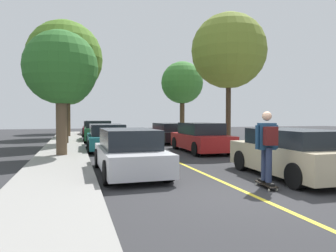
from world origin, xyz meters
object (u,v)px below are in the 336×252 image
Objects in this scene: fire_hydrant at (247,144)px; skateboarder at (267,143)px; parked_car_right_near at (201,138)px; parked_car_right_far at (168,133)px; street_tree_right_near at (182,83)px; parked_car_left_nearest at (129,152)px; street_tree_left_far at (67,76)px; parked_car_right_nearest at (291,153)px; skateboard at (266,184)px; street_tree_left_nearest at (61,68)px; street_tree_left_farthest at (69,85)px; parked_car_left_near at (107,137)px; street_tree_left_near at (65,59)px; parked_car_left_farthest at (93,128)px; street_tree_right_nearest at (229,51)px; parked_car_left_far at (98,131)px.

skateboarder is at bearing -116.72° from fire_hydrant.
parked_car_right_near is at bearing 130.26° from fire_hydrant.
street_tree_right_near reaches higher than parked_car_right_far.
street_tree_left_far is at bearing 97.00° from parked_car_left_nearest.
parked_car_left_nearest is at bearing 156.19° from parked_car_right_nearest.
street_tree_right_near is at bearing 76.53° from parked_car_right_near.
parked_car_right_near is 14.62m from street_tree_left_far.
parked_car_right_nearest is 1.83m from skateboard.
street_tree_left_far is 10.07× the size of fire_hydrant.
skateboarder is (4.99, -7.21, -2.63)m from street_tree_left_nearest.
street_tree_left_farthest reaches higher than parked_car_left_nearest.
parked_car_left_near is 6.00m from street_tree_left_near.
parked_car_left_nearest is 20.02m from parked_car_left_farthest.
parked_car_right_far is at bearing 67.16° from parked_car_left_nearest.
street_tree_left_nearest is 0.71× the size of street_tree_left_near.
parked_car_right_near is 7.15m from street_tree_left_nearest.
street_tree_left_near is at bearing 152.92° from street_tree_right_nearest.
skateboarder is (-1.46, -7.65, 0.42)m from parked_car_right_near.
parked_car_right_far is 0.63× the size of street_tree_left_far.
parked_car_right_far is at bearing -0.16° from street_tree_left_near.
street_tree_right_near is at bearing 5.22° from parked_car_left_far.
street_tree_left_near is (-6.45, 12.25, 4.50)m from parked_car_right_nearest.
parked_car_right_near is at bearing 47.67° from parked_car_left_nearest.
skateboard is at bearing -102.25° from street_tree_right_near.
fire_hydrant is (7.95, -1.32, -3.25)m from street_tree_left_nearest.
parked_car_left_nearest is 0.59× the size of street_tree_left_near.
parked_car_right_nearest is at bearing -105.01° from street_tree_right_nearest.
parked_car_left_nearest is 0.62× the size of street_tree_left_farthest.
parked_car_left_near reaches higher than parked_car_right_far.
parked_car_left_near is at bearing 152.75° from parked_car_right_near.
parked_car_left_nearest is 0.60× the size of street_tree_right_nearest.
street_tree_left_far reaches higher than parked_car_left_farthest.
parked_car_left_far is 5.10m from parked_car_right_far.
parked_car_right_far is 0.62× the size of street_tree_right_nearest.
parked_car_right_far is 6.70m from street_tree_right_nearest.
skateboard is (4.99, -20.02, -4.88)m from street_tree_left_far.
skateboarder is (4.99, -20.06, -3.87)m from street_tree_left_far.
parked_car_left_near is at bearing -78.28° from street_tree_left_far.
parked_car_left_far is at bearing 76.32° from street_tree_left_nearest.
street_tree_left_nearest is 7.36× the size of fire_hydrant.
street_tree_right_nearest reaches higher than parked_car_left_near.
parked_car_left_far is 0.99× the size of parked_car_right_near.
parked_car_right_near is 0.63× the size of street_tree_right_nearest.
parked_car_right_nearest reaches higher than parked_car_right_far.
parked_car_left_far is at bearing 117.86° from parked_car_right_near.
street_tree_left_near is 1.04× the size of street_tree_left_far.
parked_car_right_nearest is at bearing -64.05° from parked_car_left_near.
parked_car_left_near is 9.92m from parked_car_right_nearest.
parked_car_left_far is at bearing 106.25° from parked_car_right_nearest.
parked_car_left_far is at bearing 100.33° from skateboard.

